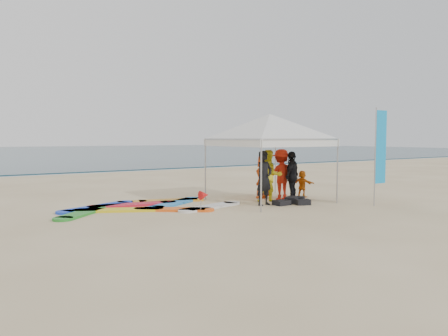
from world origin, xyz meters
name	(u,v)px	position (x,y,z in m)	size (l,w,h in m)	color
ground	(259,217)	(0.00, 0.00, 0.00)	(120.00, 120.00, 0.00)	beige
ocean	(2,153)	(0.00, 60.00, 0.04)	(160.00, 84.00, 0.08)	#0C2633
shoreline_foam	(82,173)	(0.00, 18.20, 0.00)	(160.00, 1.20, 0.01)	silver
person_black_a	(264,178)	(1.44, 1.60, 0.89)	(0.65, 0.43, 1.79)	black
person_yellow	(270,176)	(2.00, 2.02, 0.90)	(0.87, 0.68, 1.79)	yellow
person_orange_a	(281,175)	(2.72, 2.25, 0.90)	(1.16, 0.67, 1.80)	red
person_black_b	(292,176)	(2.85, 1.83, 0.87)	(1.02, 0.42, 1.74)	black
person_orange_b	(263,176)	(2.49, 2.99, 0.79)	(0.77, 0.50, 1.58)	#C54111
person_seated	(302,184)	(3.85, 2.38, 0.50)	(0.92, 0.29, 0.99)	#C96211
canopy_tent	(270,114)	(2.15, 2.21, 3.02)	(4.59, 4.59, 3.46)	#A5A5A8
feather_flag	(380,148)	(4.55, -0.49, 1.87)	(0.54, 0.04, 3.18)	#A5A5A8
marker_pennant	(204,195)	(-0.85, 1.59, 0.49)	(0.28, 0.28, 0.64)	#A5A5A8
gear_pile	(293,201)	(2.42, 1.29, 0.10)	(1.41, 0.99, 0.22)	black
surfboard_spread	(146,207)	(-2.02, 3.24, 0.03)	(5.65, 3.21, 0.07)	yellow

